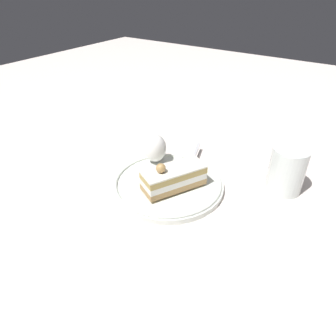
% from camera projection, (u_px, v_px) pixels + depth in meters
% --- Properties ---
extents(ground_plane, '(2.40, 2.40, 0.00)m').
position_uv_depth(ground_plane, '(183.00, 189.00, 0.61)').
color(ground_plane, silver).
extents(dessert_plate, '(0.22, 0.22, 0.02)m').
position_uv_depth(dessert_plate, '(168.00, 184.00, 0.61)').
color(dessert_plate, silver).
rests_on(dessert_plate, ground_plane).
extents(cake_slice, '(0.10, 0.13, 0.06)m').
position_uv_depth(cake_slice, '(173.00, 177.00, 0.58)').
color(cake_slice, tan).
rests_on(cake_slice, dessert_plate).
extents(whipped_cream_dollop, '(0.05, 0.05, 0.06)m').
position_uv_depth(whipped_cream_dollop, '(155.00, 148.00, 0.65)').
color(whipped_cream_dollop, white).
rests_on(whipped_cream_dollop, dessert_plate).
extents(fork, '(0.05, 0.12, 0.00)m').
position_uv_depth(fork, '(193.00, 158.00, 0.67)').
color(fork, silver).
rests_on(fork, dessert_plate).
extents(drink_glass_near, '(0.07, 0.07, 0.09)m').
position_uv_depth(drink_glass_near, '(286.00, 172.00, 0.59)').
color(drink_glass_near, white).
rests_on(drink_glass_near, ground_plane).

